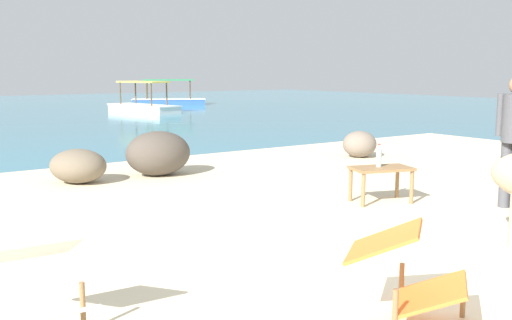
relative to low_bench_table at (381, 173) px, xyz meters
The scene contains 10 objects.
sand_beach 2.48m from the low_bench_table, 130.41° to the right, with size 18.00×14.00×0.04m, color beige.
low_bench_table is the anchor object (origin of this frame).
bottle 0.20m from the low_bench_table, 96.07° to the left, with size 0.07×0.07×0.30m.
deck_chair_near 4.92m from the low_bench_table, 161.22° to the right, with size 0.58×0.80×0.68m.
deck_chair_far 3.72m from the low_bench_table, 134.33° to the right, with size 0.89×0.93×0.68m.
shore_rock_large 4.01m from the low_bench_table, 48.98° to the left, with size 0.66×0.64×0.52m, color gray.
shore_rock_small 4.48m from the low_bench_table, 128.10° to the left, with size 0.88×0.74×0.52m, color #756651.
shore_rock_flat 3.74m from the low_bench_table, 113.40° to the left, with size 1.06×0.83×0.72m, color brown.
boat_blue 23.08m from the low_bench_table, 70.25° to the left, with size 3.79×2.72×1.29m.
boat_white 18.08m from the low_bench_table, 75.49° to the left, with size 1.88×3.83×1.29m.
Camera 1 is at (-3.92, -3.23, 1.71)m, focal length 40.84 mm.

